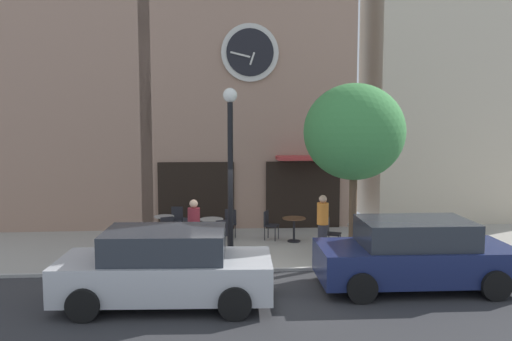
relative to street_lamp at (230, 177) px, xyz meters
The scene contains 21 objects.
ground_plane 2.56m from the street_lamp, 78.03° to the right, with size 29.36×11.09×0.13m.
clock_building 6.96m from the street_lamp, 81.88° to the left, with size 7.30×3.66×12.08m.
neighbor_building_left 10.16m from the street_lamp, 132.22° to the left, with size 6.89×4.03×14.78m.
neighbor_building_right 11.41m from the street_lamp, 34.91° to the left, with size 6.49×3.01×13.57m.
street_lamp is the anchor object (origin of this frame).
street_tree 3.35m from the street_lamp, ahead, with size 2.60×2.34×4.68m.
cafe_table_near_door 3.96m from the street_lamp, 123.95° to the left, with size 0.62×0.62×0.77m.
cafe_table_near_curb 3.02m from the street_lamp, 101.80° to the left, with size 0.71×0.71×0.76m.
cafe_table_leftmost 3.64m from the street_lamp, 50.47° to the left, with size 0.72×0.72×0.74m.
cafe_table_center_right 4.32m from the street_lamp, 18.27° to the left, with size 0.74×0.74×0.76m.
cafe_chair_facing_street 3.34m from the street_lamp, 130.57° to the left, with size 0.52×0.52×0.90m.
cafe_chair_facing_wall 4.44m from the street_lamp, 113.80° to the left, with size 0.46×0.46×0.90m.
cafe_chair_outer 2.38m from the street_lamp, 98.15° to the left, with size 0.51×0.51×0.90m.
cafe_chair_under_awning 3.55m from the street_lamp, 65.28° to the left, with size 0.53×0.53×0.90m.
cafe_chair_curbside 3.55m from the street_lamp, 89.05° to the left, with size 0.54×0.54×0.90m.
cafe_chair_mid_row 3.73m from the street_lamp, 26.42° to the left, with size 0.53×0.53×0.90m.
cafe_chair_left_end 2.82m from the street_lamp, 120.41° to the left, with size 0.57×0.57×0.90m.
pedestrian_orange 3.09m from the street_lamp, 19.16° to the left, with size 0.37×0.37×1.67m.
pedestrian_maroon 1.77m from the street_lamp, 158.33° to the left, with size 0.33×0.33×1.67m.
parked_car_silver 3.44m from the street_lamp, 117.46° to the right, with size 4.39×2.19×1.55m.
parked_car_navy 4.82m from the street_lamp, 27.89° to the right, with size 4.34×2.09×1.55m.
Camera 1 is at (-0.65, -12.73, 3.83)m, focal length 37.14 mm.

